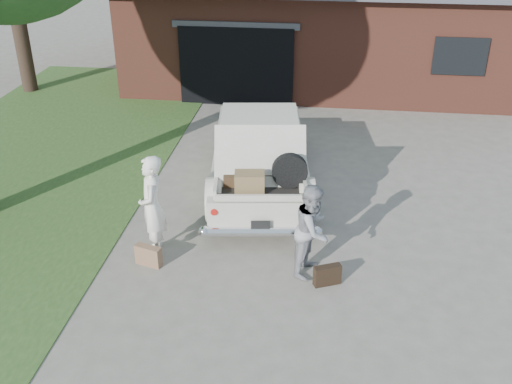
# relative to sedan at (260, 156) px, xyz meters

# --- Properties ---
(ground) EXTENTS (90.00, 90.00, 0.00)m
(ground) POSITION_rel_sedan_xyz_m (0.22, -2.90, -0.73)
(ground) COLOR gray
(ground) RESTS_ON ground
(grass_strip) EXTENTS (6.00, 16.00, 0.02)m
(grass_strip) POSITION_rel_sedan_xyz_m (-5.28, 0.10, -0.72)
(grass_strip) COLOR #2D4C1E
(grass_strip) RESTS_ON ground
(house) EXTENTS (12.80, 7.80, 3.30)m
(house) POSITION_rel_sedan_xyz_m (1.20, 8.58, 0.94)
(house) COLOR brown
(house) RESTS_ON ground
(sedan) EXTENTS (2.53, 5.17, 1.91)m
(sedan) POSITION_rel_sedan_xyz_m (0.00, 0.00, 0.00)
(sedan) COLOR beige
(sedan) RESTS_ON ground
(woman_left) EXTENTS (0.59, 0.75, 1.82)m
(woman_left) POSITION_rel_sedan_xyz_m (-1.49, -2.68, 0.18)
(woman_left) COLOR white
(woman_left) RESTS_ON ground
(woman_right) EXTENTS (0.80, 0.91, 1.58)m
(woman_right) POSITION_rel_sedan_xyz_m (1.21, -2.88, 0.06)
(woman_right) COLOR gray
(woman_right) RESTS_ON ground
(suitcase_left) EXTENTS (0.48, 0.27, 0.35)m
(suitcase_left) POSITION_rel_sedan_xyz_m (-1.50, -3.06, -0.55)
(suitcase_left) COLOR #8F6548
(suitcase_left) RESTS_ON ground
(suitcase_right) EXTENTS (0.46, 0.31, 0.34)m
(suitcase_right) POSITION_rel_sedan_xyz_m (1.48, -3.23, -0.56)
(suitcase_right) COLOR black
(suitcase_right) RESTS_ON ground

